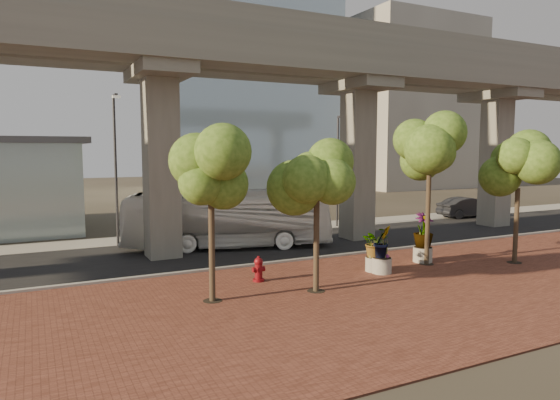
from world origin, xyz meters
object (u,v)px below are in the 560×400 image
transit_bus (228,220)px  parked_car (467,208)px  fire_hydrant (259,269)px  planter_front (375,244)px

transit_bus → parked_car: size_ratio=2.32×
fire_hydrant → parked_car: bearing=24.5°
parked_car → transit_bus: bearing=104.2°
planter_front → fire_hydrant: bearing=172.0°
parked_car → fire_hydrant: 25.56m
transit_bus → fire_hydrant: bearing=-173.7°
fire_hydrant → planter_front: bearing=-8.0°
parked_car → planter_front: size_ratio=2.45×
transit_bus → planter_front: 9.09m
transit_bus → planter_front: bearing=-137.1°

